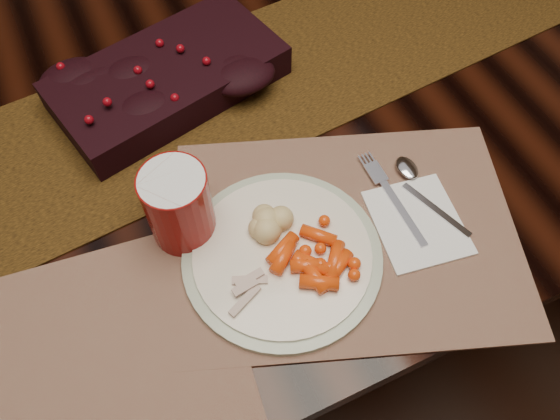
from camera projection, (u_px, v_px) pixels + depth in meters
name	position (u px, v px, depth m)	size (l,w,h in m)	color
floor	(251.00, 286.00, 1.55)	(5.00, 5.00, 0.00)	black
dining_table	(243.00, 219.00, 1.23)	(1.80, 1.00, 0.75)	black
table_runner	(198.00, 104.00, 0.91)	(1.54, 0.32, 0.00)	#5A3B0A
centerpiece	(167.00, 74.00, 0.89)	(0.37, 0.19, 0.07)	black
placemat_main	(346.00, 234.00, 0.78)	(0.49, 0.36, 0.00)	brown
placemat_second	(63.00, 379.00, 0.67)	(0.45, 0.33, 0.00)	brown
dinner_plate	(282.00, 256.00, 0.75)	(0.28, 0.28, 0.02)	white
baby_carrots	(318.00, 261.00, 0.73)	(0.10, 0.09, 0.02)	#EB420B
mashed_potatoes	(272.00, 218.00, 0.75)	(0.07, 0.06, 0.04)	tan
turkey_shreds	(253.00, 286.00, 0.71)	(0.07, 0.06, 0.02)	#C3AFA3
napkin	(417.00, 222.00, 0.78)	(0.12, 0.14, 0.00)	white
fork	(396.00, 202.00, 0.80)	(0.02, 0.15, 0.00)	#B9B9B9
spoon	(427.00, 196.00, 0.80)	(0.03, 0.15, 0.00)	silver
red_cup	(179.00, 206.00, 0.73)	(0.09, 0.09, 0.12)	maroon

